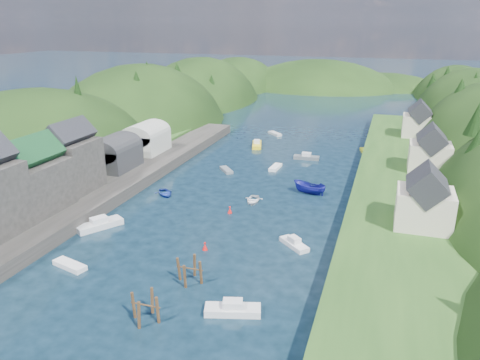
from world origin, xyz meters
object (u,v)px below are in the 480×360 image
(piling_cluster_far, at_px, (190,273))
(channel_buoy_near, at_px, (205,246))
(piling_cluster_near, at_px, (146,310))
(channel_buoy_far, at_px, (230,210))

(piling_cluster_far, height_order, channel_buoy_near, piling_cluster_far)
(piling_cluster_near, xyz_separation_m, piling_cluster_far, (1.21, 7.90, -0.01))
(channel_buoy_near, bearing_deg, piling_cluster_near, -89.56)
(piling_cluster_far, xyz_separation_m, channel_buoy_near, (-1.33, 7.71, -0.67))
(channel_buoy_near, xyz_separation_m, channel_buoy_far, (-0.94, 12.41, 0.00))
(piling_cluster_far, distance_m, channel_buoy_near, 7.85)
(piling_cluster_near, distance_m, channel_buoy_far, 28.04)
(channel_buoy_far, bearing_deg, piling_cluster_near, -87.83)
(piling_cluster_far, relative_size, channel_buoy_far, 3.12)
(piling_cluster_far, relative_size, channel_buoy_near, 3.12)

